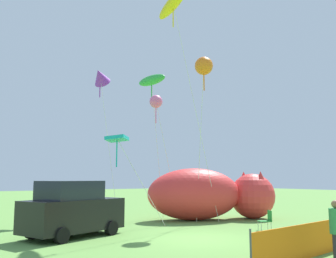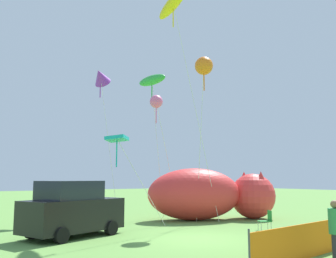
% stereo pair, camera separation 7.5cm
% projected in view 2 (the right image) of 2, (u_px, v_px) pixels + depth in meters
% --- Properties ---
extents(ground_plane, '(120.00, 120.00, 0.00)m').
position_uv_depth(ground_plane, '(196.00, 239.00, 14.15)').
color(ground_plane, '#609342').
extents(parked_car, '(4.35, 2.95, 2.18)m').
position_uv_depth(parked_car, '(72.00, 210.00, 14.72)').
color(parked_car, black).
rests_on(parked_car, ground).
extents(folding_chair, '(0.71, 0.71, 0.88)m').
position_uv_depth(folding_chair, '(267.00, 219.00, 16.41)').
color(folding_chair, '#267F33').
rests_on(folding_chair, ground).
extents(inflatable_cat, '(7.45, 4.92, 2.83)m').
position_uv_depth(inflatable_cat, '(210.00, 196.00, 20.80)').
color(inflatable_cat, red).
rests_on(inflatable_cat, ground).
extents(safety_fence, '(7.49, 0.94, 1.08)m').
position_uv_depth(safety_fence, '(322.00, 237.00, 11.40)').
color(safety_fence, orange).
rests_on(safety_fence, ground).
extents(spectator_in_white_shirt, '(0.37, 0.37, 1.70)m').
position_uv_depth(spectator_in_white_shirt, '(336.00, 229.00, 9.97)').
color(spectator_in_white_shirt, '#2D2D38').
rests_on(spectator_in_white_shirt, ground).
extents(kite_teal_diamond, '(3.23, 1.28, 4.24)m').
position_uv_depth(kite_teal_diamond, '(117.00, 140.00, 17.16)').
color(kite_teal_diamond, silver).
rests_on(kite_teal_diamond, ground).
extents(kite_pink_octopus, '(2.10, 0.78, 7.19)m').
position_uv_depth(kite_pink_octopus, '(156.00, 102.00, 22.16)').
color(kite_pink_octopus, silver).
rests_on(kite_pink_octopus, ground).
extents(kite_yellow_hero, '(3.39, 3.02, 11.91)m').
position_uv_depth(kite_yellow_hero, '(173.00, 4.00, 19.42)').
color(kite_yellow_hero, silver).
rests_on(kite_yellow_hero, ground).
extents(kite_green_fish, '(1.15, 2.50, 8.57)m').
position_uv_depth(kite_green_fish, '(152.00, 81.00, 22.87)').
color(kite_green_fish, silver).
rests_on(kite_green_fish, ground).
extents(kite_orange_flower, '(1.14, 1.97, 8.49)m').
position_uv_depth(kite_orange_flower, '(204.00, 66.00, 19.23)').
color(kite_orange_flower, silver).
rests_on(kite_orange_flower, ground).
extents(kite_purple_delta, '(1.66, 2.59, 9.08)m').
position_uv_depth(kite_purple_delta, '(101.00, 77.00, 22.69)').
color(kite_purple_delta, silver).
rests_on(kite_purple_delta, ground).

